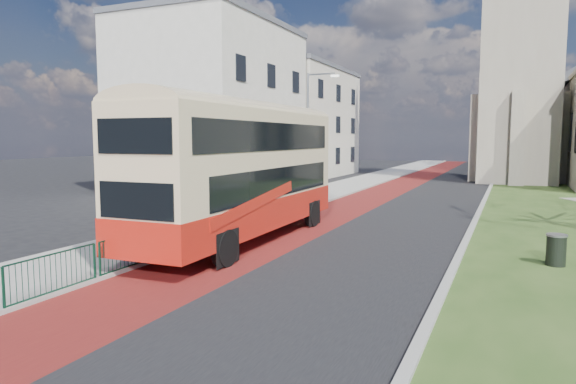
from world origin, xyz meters
The scene contains 12 objects.
ground centered at (0.00, 0.00, 0.00)m, with size 160.00×160.00×0.00m, color black.
road_carriageway centered at (1.50, 20.00, 0.01)m, with size 9.00×120.00×0.01m, color black.
bus_lane centered at (-1.20, 20.00, 0.01)m, with size 3.40×120.00×0.01m, color #591414.
pavement_west centered at (-5.00, 20.00, 0.06)m, with size 4.00×120.00×0.12m, color gray.
kerb_west centered at (-3.00, 20.00, 0.07)m, with size 0.25×120.00×0.13m, color #999993.
kerb_east centered at (6.10, 22.00, 0.07)m, with size 0.25×80.00×0.13m, color #999993.
pedestrian_railing centered at (-2.95, 4.00, 0.55)m, with size 0.07×24.00×1.12m.
street_block_near centered at (-14.00, 22.00, 6.51)m, with size 10.30×14.30×13.00m.
street_block_far centered at (-14.00, 38.00, 5.76)m, with size 10.30×16.30×11.50m.
streetlamp centered at (-4.35, 18.00, 4.59)m, with size 2.13×0.18×8.00m.
bus centered at (-1.93, 4.53, 3.00)m, with size 3.18×12.62×5.25m.
litter_bin centered at (8.98, 4.92, 0.54)m, with size 0.66×0.66×1.00m.
Camera 1 is at (7.59, -12.87, 4.01)m, focal length 32.00 mm.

